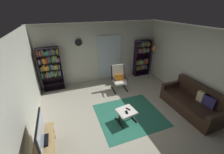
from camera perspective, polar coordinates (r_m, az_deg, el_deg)
name	(u,v)px	position (r m, az deg, el deg)	size (l,w,h in m)	color
ground_plane	(128,118)	(4.70, 6.29, -15.97)	(7.02, 7.02, 0.00)	#B1AC98
wall_back	(100,53)	(6.45, -4.68, 9.70)	(5.60, 0.06, 2.60)	beige
wall_left	(18,102)	(3.72, -33.61, -8.53)	(0.06, 6.00, 2.60)	beige
wall_right	(202,68)	(5.64, 32.49, 2.98)	(0.06, 6.00, 2.60)	beige
glass_door_panel	(110,57)	(6.59, -0.91, 7.86)	(1.10, 0.01, 2.00)	silver
area_rug	(130,115)	(4.80, 7.07, -14.87)	(2.03, 1.81, 0.01)	#29715A
tv_stand	(45,148)	(3.82, -25.24, -24.40)	(0.41, 1.12, 0.53)	tan
television	(41,132)	(3.50, -26.72, -19.27)	(0.20, 0.95, 0.58)	black
bookshelf_near_tv	(50,66)	(6.12, -23.60, 4.04)	(0.82, 0.30, 1.78)	black
bookshelf_near_sofa	(142,57)	(7.16, 11.84, 7.84)	(0.76, 0.30, 1.75)	black
leather_sofa	(193,102)	(5.48, 29.75, -8.89)	(0.91, 1.97, 0.87)	#322118
lounge_armchair	(119,77)	(5.88, 2.71, 0.00)	(0.61, 0.69, 1.02)	black
ottoman	(126,113)	(4.39, 5.76, -14.04)	(0.58, 0.55, 0.39)	white
tv_remote	(128,109)	(4.40, 6.50, -12.65)	(0.04, 0.14, 0.02)	black
cell_phone	(127,112)	(4.28, 5.89, -13.95)	(0.07, 0.14, 0.01)	black
floor_lamp_by_shelf	(154,52)	(6.74, 16.38, 9.65)	(0.22, 0.22, 1.68)	#A5A5AD
wall_clock	(78,42)	(6.06, -13.35, 13.38)	(0.29, 0.03, 0.29)	silver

